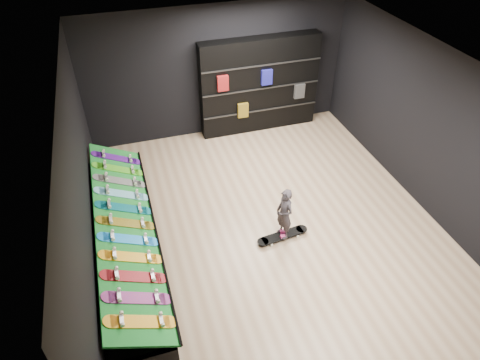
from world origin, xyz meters
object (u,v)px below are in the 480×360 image
object	(u,v)px
floor_skateboard	(282,237)
display_rack	(127,245)
back_shelving	(259,85)
child	(284,222)

from	to	relation	value
floor_skateboard	display_rack	bearing A→B (deg)	164.50
floor_skateboard	back_shelving	bearing A→B (deg)	70.78
display_rack	floor_skateboard	bearing A→B (deg)	-9.08
back_shelving	floor_skateboard	size ratio (longest dim) A/B	2.86
floor_skateboard	child	size ratio (longest dim) A/B	1.63
back_shelving	floor_skateboard	bearing A→B (deg)	-102.80
display_rack	back_shelving	distance (m)	4.90
back_shelving	child	distance (m)	3.91
display_rack	floor_skateboard	world-z (taller)	display_rack
display_rack	child	bearing A→B (deg)	-9.08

